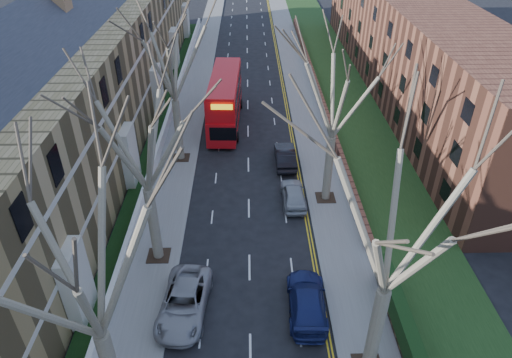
{
  "coord_description": "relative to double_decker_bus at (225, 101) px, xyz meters",
  "views": [
    {
      "loc": [
        0.01,
        -5.33,
        19.99
      ],
      "look_at": [
        0.52,
        20.9,
        2.59
      ],
      "focal_mm": 32.0,
      "sensor_mm": 36.0,
      "label": 1
    }
  ],
  "objects": [
    {
      "name": "pavement_left",
      "position": [
        -3.86,
        4.32,
        -2.25
      ],
      "size": [
        3.0,
        102.0,
        0.12
      ],
      "primitive_type": "cube",
      "color": "slate",
      "rests_on": "ground"
    },
    {
      "name": "pavement_right",
      "position": [
        8.14,
        4.32,
        -2.25
      ],
      "size": [
        3.0,
        102.0,
        0.12
      ],
      "primitive_type": "cube",
      "color": "slate",
      "rests_on": "ground"
    },
    {
      "name": "terrace_left",
      "position": [
        -11.51,
        -3.68,
        3.23
      ],
      "size": [
        9.7,
        78.0,
        13.6
      ],
      "color": "olive",
      "rests_on": "ground"
    },
    {
      "name": "flats_right",
      "position": [
        19.6,
        8.32,
        2.68
      ],
      "size": [
        13.97,
        54.0,
        10.0
      ],
      "color": "brown",
      "rests_on": "ground"
    },
    {
      "name": "front_wall_left",
      "position": [
        -5.51,
        -3.68,
        -1.69
      ],
      "size": [
        0.3,
        78.0,
        1.0
      ],
      "color": "white",
      "rests_on": "ground"
    },
    {
      "name": "grass_verge_right",
      "position": [
        12.64,
        4.32,
        -2.16
      ],
      "size": [
        6.0,
        102.0,
        0.06
      ],
      "color": "#1A3714",
      "rests_on": "ground"
    },
    {
      "name": "tree_left_mid",
      "position": [
        -3.56,
        -28.68,
        7.25
      ],
      "size": [
        10.5,
        10.5,
        14.71
      ],
      "color": "#6B644C",
      "rests_on": "ground"
    },
    {
      "name": "tree_left_far",
      "position": [
        -3.56,
        -18.68,
        6.94
      ],
      "size": [
        10.15,
        10.15,
        14.22
      ],
      "color": "#6B644C",
      "rests_on": "ground"
    },
    {
      "name": "tree_left_dist",
      "position": [
        -3.56,
        -6.68,
        7.25
      ],
      "size": [
        10.5,
        10.5,
        14.71
      ],
      "color": "#6B644C",
      "rests_on": "ground"
    },
    {
      "name": "tree_right_mid",
      "position": [
        7.84,
        -26.68,
        7.25
      ],
      "size": [
        10.5,
        10.5,
        14.71
      ],
      "color": "#6B644C",
      "rests_on": "ground"
    },
    {
      "name": "tree_right_far",
      "position": [
        7.84,
        -12.68,
        6.94
      ],
      "size": [
        10.15,
        10.15,
        14.22
      ],
      "color": "#6B644C",
      "rests_on": "ground"
    },
    {
      "name": "double_decker_bus",
      "position": [
        0.0,
        0.0,
        0.0
      ],
      "size": [
        3.16,
        11.3,
        4.68
      ],
      "rotation": [
        0.0,
        0.0,
        3.1
      ],
      "color": "red",
      "rests_on": "ground"
    },
    {
      "name": "car_left_far",
      "position": [
        -1.42,
        -23.04,
        -1.56
      ],
      "size": [
        2.93,
        5.55,
        1.49
      ],
      "primitive_type": "imported",
      "rotation": [
        0.0,
        0.0,
        -0.09
      ],
      "color": "#959499",
      "rests_on": "ground"
    },
    {
      "name": "car_right_near",
      "position": [
        5.25,
        -23.04,
        -1.57
      ],
      "size": [
        2.23,
        5.12,
        1.47
      ],
      "primitive_type": "imported",
      "rotation": [
        0.0,
        0.0,
        3.11
      ],
      "color": "navy",
      "rests_on": "ground"
    },
    {
      "name": "car_right_mid",
      "position": [
        5.4,
        -13.02,
        -1.59
      ],
      "size": [
        1.79,
        4.22,
        1.42
      ],
      "primitive_type": "imported",
      "rotation": [
        0.0,
        0.0,
        3.17
      ],
      "color": "#999DA1",
      "rests_on": "ground"
    },
    {
      "name": "car_right_far",
      "position": [
        5.19,
        -7.59,
        -1.56
      ],
      "size": [
        1.64,
        4.53,
        1.49
      ],
      "primitive_type": "imported",
      "rotation": [
        0.0,
        0.0,
        3.16
      ],
      "color": "black",
      "rests_on": "ground"
    }
  ]
}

